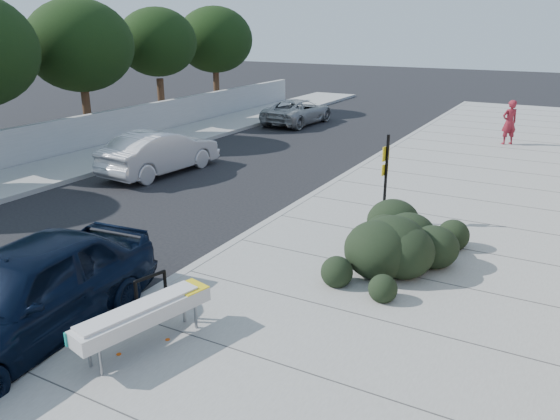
{
  "coord_description": "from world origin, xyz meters",
  "views": [
    {
      "loc": [
        6.79,
        -8.26,
        5.1
      ],
      "look_at": [
        1.04,
        2.22,
        1.0
      ],
      "focal_mm": 35.0,
      "sensor_mm": 36.0,
      "label": 1
    }
  ],
  "objects_px": {
    "sedan_navy": "(26,293)",
    "suv_silver": "(298,111)",
    "sign_post": "(386,173)",
    "pedestrian": "(509,122)",
    "bench": "(144,315)",
    "bike_rack": "(151,294)",
    "wagon_silver": "(160,152)"
  },
  "relations": [
    {
      "from": "sedan_navy",
      "to": "suv_silver",
      "type": "height_order",
      "value": "sedan_navy"
    },
    {
      "from": "sedan_navy",
      "to": "wagon_silver",
      "type": "bearing_deg",
      "value": 113.65
    },
    {
      "from": "suv_silver",
      "to": "pedestrian",
      "type": "xyz_separation_m",
      "value": [
        10.59,
        -0.91,
        0.44
      ]
    },
    {
      "from": "sign_post",
      "to": "suv_silver",
      "type": "bearing_deg",
      "value": 142.93
    },
    {
      "from": "bench",
      "to": "sign_post",
      "type": "relative_size",
      "value": 1.04
    },
    {
      "from": "bench",
      "to": "pedestrian",
      "type": "xyz_separation_m",
      "value": [
        2.99,
        19.42,
        0.38
      ]
    },
    {
      "from": "wagon_silver",
      "to": "suv_silver",
      "type": "height_order",
      "value": "wagon_silver"
    },
    {
      "from": "bench",
      "to": "sign_post",
      "type": "xyz_separation_m",
      "value": [
        1.46,
        7.43,
        0.77
      ]
    },
    {
      "from": "bench",
      "to": "wagon_silver",
      "type": "distance_m",
      "value": 11.55
    },
    {
      "from": "sign_post",
      "to": "sedan_navy",
      "type": "distance_m",
      "value": 8.76
    },
    {
      "from": "bench",
      "to": "wagon_silver",
      "type": "height_order",
      "value": "wagon_silver"
    },
    {
      "from": "bike_rack",
      "to": "sedan_navy",
      "type": "distance_m",
      "value": 2.03
    },
    {
      "from": "bench",
      "to": "sedan_navy",
      "type": "bearing_deg",
      "value": -150.29
    },
    {
      "from": "sign_post",
      "to": "bike_rack",
      "type": "bearing_deg",
      "value": -87.22
    },
    {
      "from": "wagon_silver",
      "to": "suv_silver",
      "type": "relative_size",
      "value": 0.98
    },
    {
      "from": "wagon_silver",
      "to": "sign_post",
      "type": "bearing_deg",
      "value": 174.67
    },
    {
      "from": "bike_rack",
      "to": "suv_silver",
      "type": "height_order",
      "value": "suv_silver"
    },
    {
      "from": "bike_rack",
      "to": "sign_post",
      "type": "distance_m",
      "value": 7.11
    },
    {
      "from": "bike_rack",
      "to": "sign_post",
      "type": "height_order",
      "value": "sign_post"
    },
    {
      "from": "bike_rack",
      "to": "sign_post",
      "type": "xyz_separation_m",
      "value": [
        1.84,
        6.83,
        0.77
      ]
    },
    {
      "from": "bench",
      "to": "pedestrian",
      "type": "height_order",
      "value": "pedestrian"
    },
    {
      "from": "pedestrian",
      "to": "sign_post",
      "type": "bearing_deg",
      "value": 41.73
    },
    {
      "from": "bike_rack",
      "to": "sedan_navy",
      "type": "relative_size",
      "value": 0.18
    },
    {
      "from": "bench",
      "to": "wagon_silver",
      "type": "bearing_deg",
      "value": 142.89
    },
    {
      "from": "bike_rack",
      "to": "sign_post",
      "type": "relative_size",
      "value": 0.4
    },
    {
      "from": "bench",
      "to": "sign_post",
      "type": "height_order",
      "value": "sign_post"
    },
    {
      "from": "bike_rack",
      "to": "wagon_silver",
      "type": "relative_size",
      "value": 0.2
    },
    {
      "from": "bench",
      "to": "bike_rack",
      "type": "xyz_separation_m",
      "value": [
        -0.37,
        0.6,
        -0.01
      ]
    },
    {
      "from": "bench",
      "to": "suv_silver",
      "type": "xyz_separation_m",
      "value": [
        -7.6,
        20.33,
        -0.06
      ]
    },
    {
      "from": "sign_post",
      "to": "pedestrian",
      "type": "height_order",
      "value": "sign_post"
    },
    {
      "from": "bike_rack",
      "to": "pedestrian",
      "type": "bearing_deg",
      "value": 94.86
    },
    {
      "from": "suv_silver",
      "to": "pedestrian",
      "type": "bearing_deg",
      "value": 177.8
    }
  ]
}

